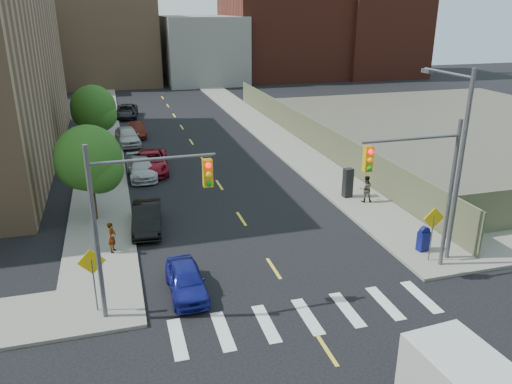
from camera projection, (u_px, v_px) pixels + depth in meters
sidewalk_nw at (102, 124)px, 51.25m from camera, size 3.50×73.00×0.15m
sidewalk_ne at (247, 115)px, 55.27m from camera, size 3.50×73.00×0.15m
fence_north at (308, 131)px, 43.18m from camera, size 0.12×44.00×2.50m
gravel_lot at (471, 127)px, 50.18m from camera, size 36.00×42.00×0.06m
bg_bldg_midwest at (109, 33)px, 76.57m from camera, size 14.00×16.00×15.00m
bg_bldg_center at (202, 49)px, 79.27m from camera, size 12.00×16.00×10.00m
bg_bldg_east at (281, 28)px, 83.65m from camera, size 18.00×18.00×16.00m
bg_bldg_fareast at (373, 21)px, 85.65m from camera, size 14.00×16.00×18.00m
signal_nw at (136, 207)px, 18.19m from camera, size 4.59×0.30×7.00m
signal_ne at (423, 178)px, 21.29m from camera, size 4.59×0.30×7.00m
streetlight_ne at (456, 153)px, 22.43m from camera, size 0.25×3.70×9.00m
warn_sign_nw at (92, 269)px, 19.05m from camera, size 1.06×0.06×2.83m
warn_sign_ne at (433, 224)px, 22.94m from camera, size 1.06×0.06×2.83m
warn_sign_midwest at (97, 167)px, 31.21m from camera, size 1.06×0.06×2.83m
tree_west_near at (89, 162)px, 27.07m from camera, size 3.66×3.64×5.52m
tree_west_far at (94, 110)px, 40.58m from camera, size 3.66×3.64×5.52m
parked_car_blue at (186, 280)px, 20.91m from camera, size 1.55×3.73×1.26m
parked_car_black at (147, 218)px, 26.93m from camera, size 1.89×4.38×1.40m
parked_car_red at (151, 162)px, 36.43m from camera, size 2.86×5.53×1.49m
parked_car_silver at (141, 168)px, 35.27m from camera, size 2.06×4.64×1.32m
parked_car_white at (127, 136)px, 43.54m from camera, size 2.29×4.80×1.58m
parked_car_maroon at (137, 129)px, 46.36m from camera, size 1.51×4.08×1.33m
parked_car_grey at (126, 111)px, 54.31m from camera, size 2.77×5.18×1.38m
mailbox at (423, 239)px, 24.31m from camera, size 0.57×0.47×1.28m
payphone at (348, 183)px, 31.13m from camera, size 0.59×0.51×1.85m
pedestrian_west at (112, 237)px, 24.13m from camera, size 0.52×0.65×1.53m
pedestrian_east at (366, 189)px, 30.36m from camera, size 0.94×0.81×1.66m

